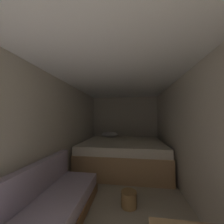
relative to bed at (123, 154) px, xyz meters
The scene contains 7 objects.
ground_plane 1.56m from the bed, 89.79° to the right, with size 7.00×7.00×0.00m, color #A39984.
wall_back 1.23m from the bed, 89.68° to the left, with size 2.40×0.05×2.15m, color beige.
wall_left 2.04m from the bed, 127.64° to the right, with size 0.05×5.00×2.15m, color beige.
wall_right 2.04m from the bed, 52.09° to the right, with size 0.05×5.00×2.15m, color beige.
ceiling_slab 2.35m from the bed, 89.79° to the right, with size 2.40×5.00×0.05m, color white.
bed is the anchor object (origin of this frame).
wicker_basket 1.60m from the bed, 82.90° to the right, with size 0.25×0.25×0.23m.
Camera 1 is at (0.22, -0.27, 1.38)m, focal length 20.67 mm.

